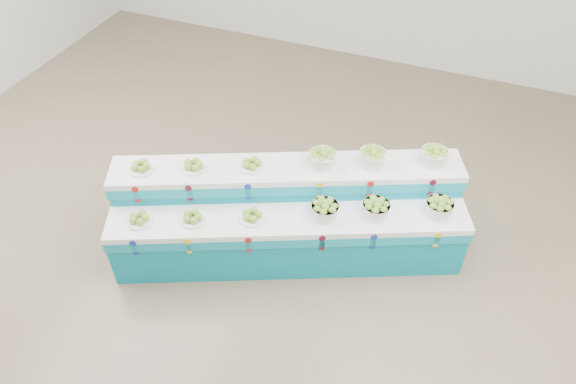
# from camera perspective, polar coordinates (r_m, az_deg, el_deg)

# --- Properties ---
(ground) EXTENTS (10.00, 10.00, 0.00)m
(ground) POSITION_cam_1_polar(r_m,az_deg,el_deg) (6.14, -5.01, -7.27)
(ground) COLOR #755F4E
(ground) RESTS_ON ground
(display_stand) EXTENTS (3.86, 2.39, 1.02)m
(display_stand) POSITION_cam_1_polar(r_m,az_deg,el_deg) (5.88, -0.00, -2.56)
(display_stand) COLOR #0B85A0
(display_stand) RESTS_ON ground
(plate_lower_left) EXTENTS (0.35, 0.35, 0.11)m
(plate_lower_left) POSITION_cam_1_polar(r_m,az_deg,el_deg) (5.70, -15.49, -2.69)
(plate_lower_left) COLOR white
(plate_lower_left) RESTS_ON display_stand
(plate_lower_mid) EXTENTS (0.35, 0.35, 0.11)m
(plate_lower_mid) POSITION_cam_1_polar(r_m,az_deg,el_deg) (5.59, -10.07, -2.60)
(plate_lower_mid) COLOR white
(plate_lower_mid) RESTS_ON display_stand
(plate_lower_right) EXTENTS (0.35, 0.35, 0.11)m
(plate_lower_right) POSITION_cam_1_polar(r_m,az_deg,el_deg) (5.53, -3.80, -2.48)
(plate_lower_right) COLOR white
(plate_lower_right) RESTS_ON display_stand
(basket_lower_left) EXTENTS (0.38, 0.38, 0.22)m
(basket_lower_left) POSITION_cam_1_polar(r_m,az_deg,el_deg) (5.51, 3.93, -1.88)
(basket_lower_left) COLOR silver
(basket_lower_left) RESTS_ON display_stand
(basket_lower_mid) EXTENTS (0.38, 0.38, 0.22)m
(basket_lower_mid) POSITION_cam_1_polar(r_m,az_deg,el_deg) (5.59, 9.30, -1.73)
(basket_lower_mid) COLOR silver
(basket_lower_mid) RESTS_ON display_stand
(basket_lower_right) EXTENTS (0.38, 0.38, 0.22)m
(basket_lower_right) POSITION_cam_1_polar(r_m,az_deg,el_deg) (5.74, 15.72, -1.52)
(basket_lower_right) COLOR silver
(basket_lower_right) RESTS_ON display_stand
(plate_upper_left) EXTENTS (0.35, 0.35, 0.11)m
(plate_upper_left) POSITION_cam_1_polar(r_m,az_deg,el_deg) (5.83, -15.29, 2.67)
(plate_upper_left) COLOR white
(plate_upper_left) RESTS_ON display_stand
(plate_upper_mid) EXTENTS (0.35, 0.35, 0.11)m
(plate_upper_mid) POSITION_cam_1_polar(r_m,az_deg,el_deg) (5.73, -9.99, 2.84)
(plate_upper_mid) COLOR white
(plate_upper_mid) RESTS_ON display_stand
(plate_upper_right) EXTENTS (0.35, 0.35, 0.11)m
(plate_upper_right) POSITION_cam_1_polar(r_m,az_deg,el_deg) (5.67, -3.88, 3.02)
(plate_upper_right) COLOR white
(plate_upper_right) RESTS_ON display_stand
(basket_upper_left) EXTENTS (0.38, 0.38, 0.22)m
(basket_upper_left) POSITION_cam_1_polar(r_m,az_deg,el_deg) (5.65, 3.67, 3.63)
(basket_upper_left) COLOR silver
(basket_upper_left) RESTS_ON display_stand
(basket_upper_mid) EXTENTS (0.38, 0.38, 0.22)m
(basket_upper_mid) POSITION_cam_1_polar(r_m,az_deg,el_deg) (5.73, 8.92, 3.71)
(basket_upper_mid) COLOR silver
(basket_upper_mid) RESTS_ON display_stand
(basket_upper_right) EXTENTS (0.38, 0.38, 0.22)m
(basket_upper_right) POSITION_cam_1_polar(r_m,az_deg,el_deg) (5.88, 15.20, 3.76)
(basket_upper_right) COLOR silver
(basket_upper_right) RESTS_ON display_stand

